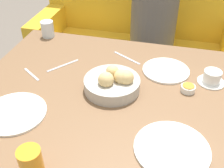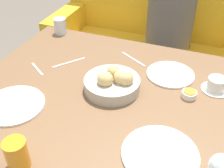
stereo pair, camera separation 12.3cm
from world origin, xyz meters
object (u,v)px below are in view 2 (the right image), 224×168
(plate_near_right, at_px, (160,154))
(seated_person, at_px, (166,49))
(plate_far_center, at_px, (170,74))
(wine_glass, at_px, (222,168))
(couch, at_px, (152,55))
(plate_near_left, at_px, (14,105))
(water_tumbler, at_px, (60,26))
(juice_glass, at_px, (17,154))
(fork_silver, at_px, (133,59))
(spoon_coffee, at_px, (37,69))
(bread_basket, at_px, (113,83))
(coffee_cup, at_px, (216,85))
(jam_bowl_honey, at_px, (189,94))
(knife_silver, at_px, (69,63))

(plate_near_right, bearing_deg, seated_person, 99.93)
(plate_far_center, relative_size, wine_glass, 1.45)
(couch, distance_m, seated_person, 0.26)
(couch, bearing_deg, plate_near_left, -101.50)
(seated_person, height_order, water_tumbler, seated_person)
(couch, height_order, juice_glass, couch)
(plate_near_right, relative_size, fork_silver, 1.67)
(seated_person, bearing_deg, spoon_coffee, -117.19)
(couch, xyz_separation_m, seated_person, (0.13, -0.15, 0.16))
(bread_basket, bearing_deg, coffee_cup, 21.07)
(couch, bearing_deg, jam_bowl_honey, -69.10)
(seated_person, distance_m, knife_silver, 0.93)
(fork_silver, height_order, spoon_coffee, same)
(plate_near_left, distance_m, knife_silver, 0.39)
(spoon_coffee, bearing_deg, seated_person, 62.81)
(jam_bowl_honey, height_order, knife_silver, jam_bowl_honey)
(bread_basket, xyz_separation_m, coffee_cup, (0.42, 0.16, -0.01))
(seated_person, relative_size, bread_basket, 4.59)
(couch, relative_size, knife_silver, 10.78)
(plate_near_right, distance_m, knife_silver, 0.71)
(juice_glass, height_order, water_tumbler, juice_glass)
(plate_near_right, bearing_deg, coffee_cup, 72.13)
(seated_person, bearing_deg, juice_glass, -98.07)
(water_tumbler, height_order, wine_glass, wine_glass)
(plate_near_left, xyz_separation_m, juice_glass, (0.21, -0.24, 0.05))
(jam_bowl_honey, bearing_deg, knife_silver, 174.36)
(juice_glass, distance_m, water_tumbler, 0.98)
(plate_near_left, distance_m, juice_glass, 0.32)
(juice_glass, height_order, coffee_cup, juice_glass)
(plate_near_left, xyz_separation_m, spoon_coffee, (-0.07, 0.27, -0.00))
(couch, xyz_separation_m, jam_bowl_honey, (0.39, -1.03, 0.45))
(couch, xyz_separation_m, knife_silver, (-0.22, -0.97, 0.43))
(couch, height_order, jam_bowl_honey, couch)
(couch, distance_m, wine_glass, 1.64)
(plate_near_left, distance_m, fork_silver, 0.64)
(seated_person, xyz_separation_m, wine_glass, (0.40, -1.31, 0.38))
(jam_bowl_honey, bearing_deg, water_tumbler, 157.20)
(plate_near_left, distance_m, water_tumbler, 0.69)
(bread_basket, height_order, water_tumbler, bread_basket)
(juice_glass, bearing_deg, coffee_cup, 49.31)
(juice_glass, height_order, knife_silver, juice_glass)
(plate_far_center, height_order, water_tumbler, water_tumbler)
(plate_near_right, xyz_separation_m, plate_far_center, (-0.07, 0.49, 0.00))
(couch, xyz_separation_m, wine_glass, (0.53, -1.46, 0.54))
(couch, bearing_deg, juice_glass, -92.47)
(plate_far_center, relative_size, juice_glass, 2.09)
(spoon_coffee, bearing_deg, plate_near_right, -23.78)
(knife_silver, bearing_deg, seated_person, 66.28)
(water_tumbler, bearing_deg, wine_glass, -38.95)
(seated_person, xyz_separation_m, plate_near_right, (0.21, -1.23, 0.28))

